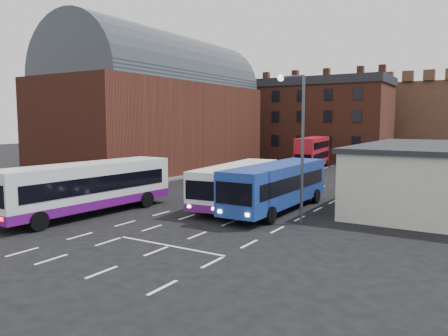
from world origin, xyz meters
The scene contains 13 objects.
ground centered at (0.00, 0.00, 0.00)m, with size 180.00×180.00×0.00m, color black.
railway_station centered at (-15.50, 21.00, 7.64)m, with size 12.00×28.00×16.00m.
forecourt_wall centered at (-10.20, 2.00, 0.90)m, with size 1.20×10.00×1.80m, color #602B1E.
cream_building centered at (15.00, 14.00, 2.16)m, with size 10.40×16.40×4.25m.
brick_terrace centered at (-6.00, 46.00, 5.50)m, with size 22.00×10.00×11.00m, color brown.
castle_keep centered at (6.00, 66.00, 6.00)m, with size 22.00×22.00×12.00m, color brown.
bus_white_outbound centered at (-3.69, -0.20, 1.89)m, with size 3.54×11.91×3.21m.
bus_white_inbound centered at (2.74, 7.19, 1.67)m, with size 3.51×10.56×2.83m.
bus_blue centered at (5.86, 6.97, 1.79)m, with size 2.81×11.13×3.04m.
bus_red_double centered at (-1.05, 32.56, 2.05)m, with size 3.36×9.81×3.85m.
street_lamp centered at (8.31, 4.33, 5.08)m, with size 1.71×0.41×8.41m.
pedestrian_red centered at (-5.83, -4.60, 0.76)m, with size 0.56×0.36×1.52m, color maroon.
pedestrian_beige centered at (-4.75, -2.60, 0.68)m, with size 0.66×0.51×1.35m, color tan.
Camera 1 is at (17.50, -18.62, 5.77)m, focal length 35.00 mm.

